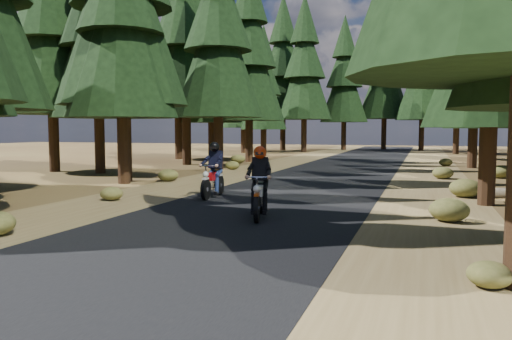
# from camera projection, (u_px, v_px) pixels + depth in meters

# --- Properties ---
(ground) EXTENTS (120.00, 120.00, 0.00)m
(ground) POSITION_uv_depth(u_px,v_px,m) (236.00, 219.00, 12.20)
(ground) COLOR #412A17
(ground) RESTS_ON ground
(road) EXTENTS (6.00, 100.00, 0.01)m
(road) POSITION_uv_depth(u_px,v_px,m) (289.00, 194.00, 16.92)
(road) COLOR black
(road) RESTS_ON ground
(shoulder_l) EXTENTS (3.20, 100.00, 0.01)m
(shoulder_l) POSITION_uv_depth(u_px,v_px,m) (168.00, 189.00, 18.39)
(shoulder_l) COLOR brown
(shoulder_l) RESTS_ON ground
(shoulder_r) EXTENTS (3.20, 100.00, 0.01)m
(shoulder_r) POSITION_uv_depth(u_px,v_px,m) (433.00, 200.00, 15.45)
(shoulder_r) COLOR brown
(shoulder_r) RESTS_ON ground
(pine_forest) EXTENTS (34.59, 55.08, 16.32)m
(pine_forest) POSITION_uv_depth(u_px,v_px,m) (355.00, 39.00, 31.44)
(pine_forest) COLOR black
(pine_forest) RESTS_ON ground
(understory_shrubs) EXTENTS (15.72, 31.30, 0.61)m
(understory_shrubs) POSITION_uv_depth(u_px,v_px,m) (341.00, 180.00, 18.96)
(understory_shrubs) COLOR #474C1E
(understory_shrubs) RESTS_ON ground
(rider_lead) EXTENTS (1.04, 2.07, 1.77)m
(rider_lead) POSITION_uv_depth(u_px,v_px,m) (259.00, 194.00, 12.32)
(rider_lead) COLOR silver
(rider_lead) RESTS_ON road
(rider_follow) EXTENTS (0.73, 2.04, 1.79)m
(rider_follow) POSITION_uv_depth(u_px,v_px,m) (213.00, 179.00, 16.06)
(rider_follow) COLOR #9F0A0D
(rider_follow) RESTS_ON road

